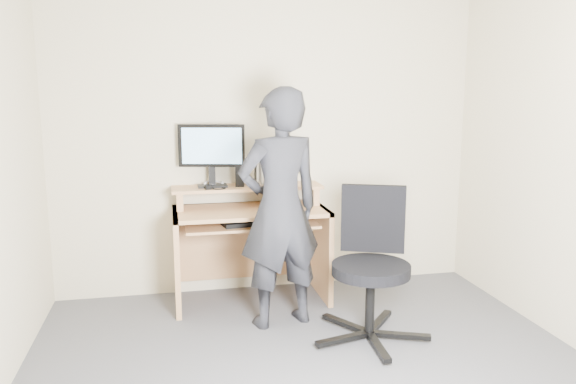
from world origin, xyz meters
name	(u,v)px	position (x,y,z in m)	size (l,w,h in m)	color
back_wall	(268,141)	(0.00, 1.75, 1.25)	(3.50, 0.02, 2.50)	beige
desk	(249,232)	(-0.20, 1.53, 0.55)	(1.20, 0.60, 0.91)	tan
monitor	(212,150)	(-0.48, 1.61, 1.21)	(0.52, 0.16, 0.50)	black
external_drive	(240,174)	(-0.26, 1.61, 1.01)	(0.07, 0.13, 0.20)	black
travel_mug	(259,173)	(-0.10, 1.62, 1.01)	(0.09, 0.09, 0.19)	#B0B0B4
smartphone	(271,185)	(-0.01, 1.56, 0.92)	(0.07, 0.13, 0.01)	black
charger	(208,187)	(-0.52, 1.50, 0.93)	(0.04, 0.04, 0.04)	black
headphones	(214,184)	(-0.46, 1.67, 0.92)	(0.16, 0.16, 0.02)	silver
keyboard	(252,222)	(-0.20, 1.36, 0.67)	(0.46, 0.18, 0.03)	black
mouse	(288,208)	(0.08, 1.35, 0.77)	(0.10, 0.06, 0.04)	black
office_chair	(371,258)	(0.51, 0.64, 0.55)	(0.79, 0.77, 1.00)	black
person	(280,209)	(-0.06, 0.96, 0.85)	(0.62, 0.41, 1.70)	black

